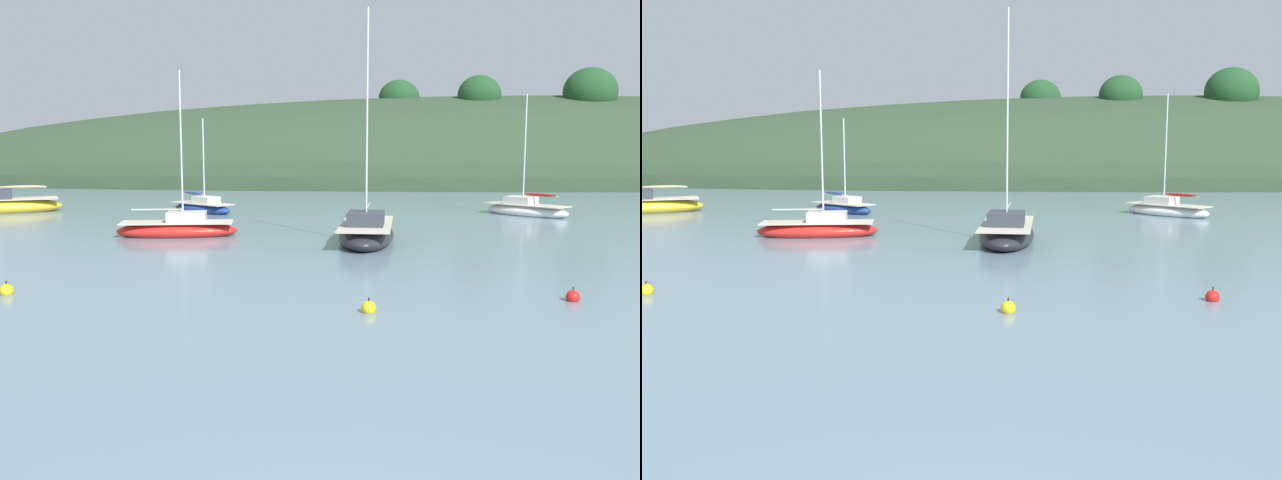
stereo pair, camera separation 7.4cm
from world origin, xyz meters
The scene contains 8 objects.
far_shoreline_hill centered at (25.06, 77.74, 0.06)m, with size 150.00×36.00×22.15m.
sailboat_navy_dinghy centered at (2.15, 27.71, 0.45)m, with size 3.48×7.92×11.19m.
sailboat_blue_center centered at (13.29, 40.06, 0.37)m, with size 5.42×5.59×7.97m.
sailboat_white_near centered at (-7.35, 29.96, 0.38)m, with size 6.29×2.57×8.56m.
sailboat_black_sloop centered at (-8.01, 41.88, 0.34)m, with size 5.10×4.72×6.44m.
mooring_buoy_outer centered at (7.75, 14.99, 0.12)m, with size 0.44×0.44×0.54m.
mooring_buoy_inner centered at (1.32, 13.49, 0.12)m, with size 0.44×0.44×0.54m.
mooring_buoy_channel centered at (-10.19, 15.94, 0.12)m, with size 0.44×0.44×0.54m.
Camera 1 is at (-0.09, -7.17, 5.03)m, focal length 41.09 mm.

